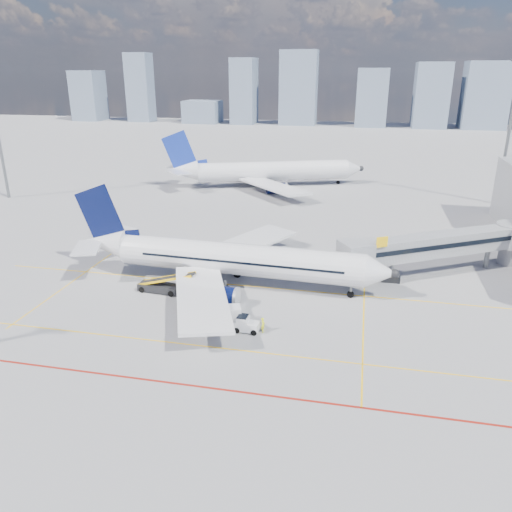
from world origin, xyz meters
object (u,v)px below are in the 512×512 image
(second_aircraft, at_px, (265,172))
(cargo_dolly, at_px, (223,316))
(ramp_worker, at_px, (263,325))
(baggage_tug, at_px, (246,324))
(main_aircraft, at_px, (225,258))
(belt_loader, at_px, (161,286))

(second_aircraft, bearing_deg, cargo_dolly, -102.92)
(ramp_worker, bearing_deg, second_aircraft, 10.62)
(ramp_worker, bearing_deg, baggage_tug, 97.04)
(main_aircraft, bearing_deg, belt_loader, -148.66)
(main_aircraft, xyz_separation_m, belt_loader, (-6.63, -3.62, -2.50))
(second_aircraft, height_order, ramp_worker, second_aircraft)
(baggage_tug, distance_m, ramp_worker, 1.66)
(baggage_tug, bearing_deg, second_aircraft, 102.75)
(belt_loader, height_order, ramp_worker, belt_loader)
(baggage_tug, height_order, ramp_worker, baggage_tug)
(second_aircraft, relative_size, ramp_worker, 27.69)
(cargo_dolly, height_order, belt_loader, belt_loader)
(main_aircraft, relative_size, baggage_tug, 15.96)
(belt_loader, distance_m, ramp_worker, 14.69)
(main_aircraft, distance_m, baggage_tug, 11.79)
(second_aircraft, distance_m, cargo_dolly, 62.92)
(baggage_tug, bearing_deg, cargo_dolly, 171.48)
(cargo_dolly, bearing_deg, second_aircraft, 76.47)
(baggage_tug, relative_size, ramp_worker, 1.59)
(belt_loader, bearing_deg, ramp_worker, -21.25)
(main_aircraft, relative_size, ramp_worker, 25.33)
(cargo_dolly, bearing_deg, main_aircraft, 82.81)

